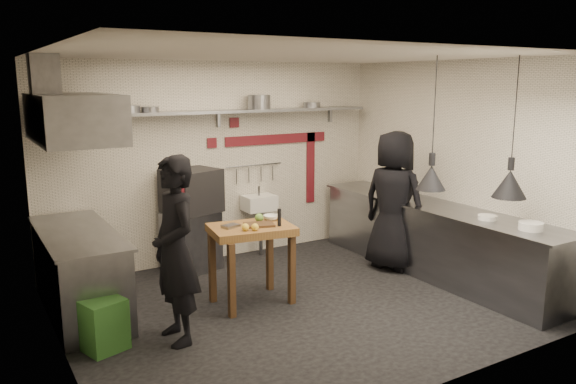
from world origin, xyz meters
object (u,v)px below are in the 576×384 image
oven_stand (191,241)px  prep_table (252,264)px  combi_oven (191,191)px  green_bin (103,324)px  chef_right (394,201)px  chef_left (175,250)px

oven_stand → prep_table: (0.17, -1.46, 0.06)m
oven_stand → combi_oven: size_ratio=1.23×
green_bin → prep_table: size_ratio=0.54×
oven_stand → chef_right: (2.38, -1.36, 0.54)m
green_bin → chef_right: size_ratio=0.26×
chef_right → green_bin: bearing=78.6°
prep_table → chef_left: 1.26m
green_bin → prep_table: (1.75, 0.30, 0.21)m
chef_left → chef_right: chef_right is taller
oven_stand → prep_table: prep_table is taller
oven_stand → green_bin: size_ratio=1.60×
oven_stand → combi_oven: (0.03, 0.01, 0.69)m
combi_oven → chef_right: (2.35, -1.37, -0.15)m
combi_oven → chef_left: 2.17m
oven_stand → chef_right: 2.79m
combi_oven → chef_right: chef_right is taller
oven_stand → chef_left: bearing=-131.5°
chef_right → prep_table: bearing=75.5°
chef_left → prep_table: bearing=112.5°
chef_left → combi_oven: bearing=152.9°
green_bin → chef_right: bearing=5.8°
combi_oven → chef_right: bearing=-46.7°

